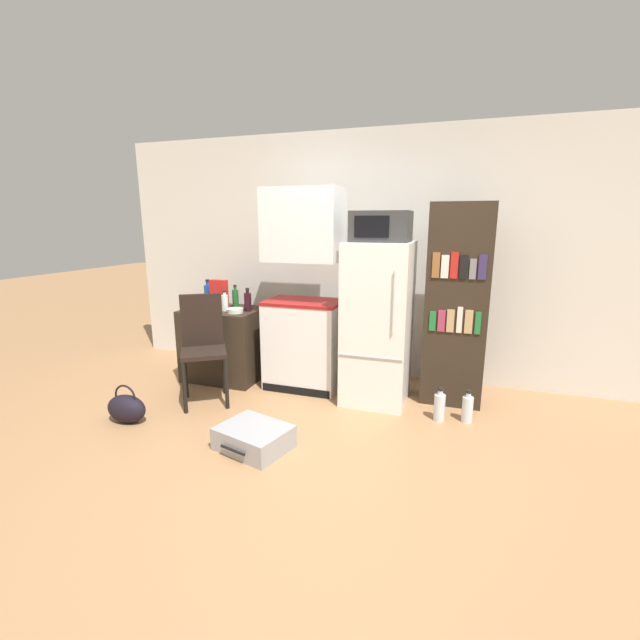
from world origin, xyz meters
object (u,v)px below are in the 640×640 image
cereal_box (219,294)px  handbag (127,408)px  refrigerator (378,323)px  bookshelf (456,306)px  side_table (225,344)px  bottle_milk_white (225,302)px  water_bottle_front (467,408)px  bottle_wine_dark (248,301)px  bottle_ketchup_red (198,304)px  kitchen_hutch (304,299)px  chair (203,339)px  bottle_blue_soda (208,295)px  water_bottle_middle (439,407)px  suitcase_large_flat (254,437)px  bowl (235,311)px  microwave (381,226)px  bottle_green_tall (235,298)px

cereal_box → handbag: cereal_box is taller
refrigerator → bookshelf: (0.68, 0.16, 0.17)m
side_table → cereal_box: (-0.07, 0.05, 0.53)m
bottle_milk_white → water_bottle_front: bearing=-4.8°
side_table → handbag: (-0.23, -1.22, -0.26)m
bookshelf → water_bottle_front: 0.92m
bottle_wine_dark → bottle_milk_white: bearing=-164.3°
bottle_wine_dark → water_bottle_front: (2.20, -0.27, -0.75)m
bottle_ketchup_red → water_bottle_front: bearing=-2.9°
bookshelf → cereal_box: 2.42m
refrigerator → bookshelf: bearing=13.4°
kitchen_hutch → chair: (-0.77, -0.63, -0.32)m
bookshelf → bottle_blue_soda: (-2.60, -0.01, -0.03)m
chair → bottle_wine_dark: bearing=38.2°
cereal_box → chair: cereal_box is taller
bookshelf → water_bottle_middle: bearing=-98.8°
suitcase_large_flat → bowl: bearing=139.7°
bottle_milk_white → bottle_blue_soda: 0.39m
microwave → bookshelf: bearing=13.5°
water_bottle_front → bottle_green_tall: bearing=170.7°
chair → suitcase_large_flat: chair is taller
bottle_wine_dark → bookshelf: bearing=4.2°
kitchen_hutch → cereal_box: kitchen_hutch is taller
bowl → water_bottle_front: bearing=-3.7°
kitchen_hutch → suitcase_large_flat: bearing=-86.2°
side_table → chair: (0.13, -0.58, 0.22)m
kitchen_hutch → bowl: (-0.68, -0.18, -0.13)m
bottle_green_tall → bowl: bearing=-62.2°
bottle_wine_dark → water_bottle_front: bottle_wine_dark is taller
bookshelf → cereal_box: size_ratio=6.12×
kitchen_hutch → bottle_blue_soda: (-1.15, 0.08, -0.03)m
kitchen_hutch → chair: bearing=-141.1°
bottle_green_tall → bottle_blue_soda: (-0.34, 0.01, 0.02)m
handbag → water_bottle_front: handbag is taller
side_table → bottle_green_tall: size_ratio=3.24×
suitcase_large_flat → handbag: bearing=-166.7°
water_bottle_front → handbag: bearing=-161.3°
kitchen_hutch → refrigerator: bearing=-5.5°
water_bottle_middle → bottle_blue_soda: bearing=169.8°
kitchen_hutch → bottle_ketchup_red: bearing=-170.0°
bottle_green_tall → water_bottle_front: bottle_green_tall is taller
side_table → bottle_milk_white: 0.49m
bottle_green_tall → water_bottle_middle: size_ratio=0.82×
bookshelf → bottle_green_tall: size_ratio=7.50×
refrigerator → bookshelf: bookshelf is taller
kitchen_hutch → chair: kitchen_hutch is taller
suitcase_large_flat → water_bottle_middle: water_bottle_middle is taller
side_table → bowl: bowl is taller
chair → suitcase_large_flat: (0.86, -0.68, -0.51)m
bottle_blue_soda → refrigerator: bearing=-4.5°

